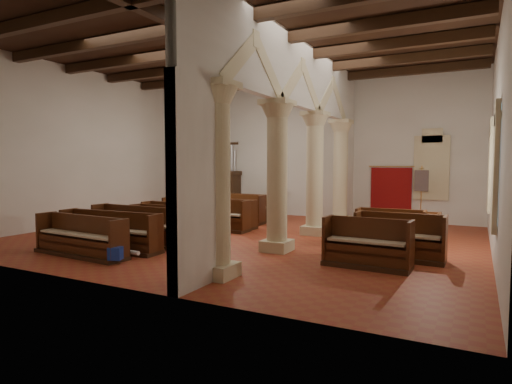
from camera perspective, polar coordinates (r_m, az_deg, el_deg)
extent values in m
plane|color=brown|center=(13.90, -1.40, -6.03)|extent=(14.00, 14.00, 0.00)
plane|color=#301E10|center=(14.15, -1.45, 18.65)|extent=(14.00, 14.00, 0.00)
cube|color=silver|center=(19.17, 7.30, 5.70)|extent=(14.00, 0.02, 6.00)
cube|color=silver|center=(8.93, -20.48, 7.46)|extent=(14.00, 0.02, 6.00)
cube|color=silver|center=(18.14, -21.28, 5.55)|extent=(0.02, 12.00, 6.00)
cube|color=silver|center=(12.01, 29.47, 6.24)|extent=(0.02, 12.00, 6.00)
cube|color=beige|center=(9.18, -5.15, -10.34)|extent=(0.75, 0.75, 0.30)
cylinder|color=beige|center=(8.91, -5.22, 0.95)|extent=(0.56, 0.56, 3.30)
cube|color=beige|center=(11.76, 2.80, -7.14)|extent=(0.75, 0.75, 0.30)
cylinder|color=beige|center=(11.55, 2.83, 1.65)|extent=(0.56, 0.56, 3.30)
cube|color=beige|center=(14.50, 7.76, -5.05)|extent=(0.75, 0.75, 0.30)
cylinder|color=beige|center=(14.33, 7.83, 2.08)|extent=(0.56, 0.56, 3.30)
cube|color=beige|center=(17.33, 11.10, -3.61)|extent=(0.75, 0.75, 0.30)
cylinder|color=beige|center=(17.18, 11.19, 2.35)|extent=(0.56, 0.56, 3.30)
cube|color=silver|center=(13.18, 5.69, 15.42)|extent=(0.25, 11.90, 1.93)
cube|color=#337360|center=(10.50, 29.50, 2.27)|extent=(0.03, 1.00, 2.20)
cube|color=#337360|center=(14.50, 28.94, 2.62)|extent=(0.03, 1.00, 2.20)
cube|color=#337360|center=(18.05, 22.35, 3.00)|extent=(1.00, 0.03, 2.20)
cube|color=#31200F|center=(20.77, -4.98, -0.22)|extent=(2.00, 0.80, 1.80)
cube|color=#31200F|center=(20.72, -4.99, 2.54)|extent=(2.10, 0.85, 0.20)
cube|color=#331B10|center=(19.36, 2.92, -3.02)|extent=(0.61, 0.61, 0.11)
cube|color=#331B10|center=(19.30, 2.92, -1.36)|extent=(0.30, 0.30, 1.24)
cube|color=#331B10|center=(19.17, 2.82, 0.63)|extent=(0.65, 0.56, 0.22)
cube|color=maroon|center=(18.22, 17.54, -0.19)|extent=(1.60, 0.06, 2.10)
cylinder|color=#C58B3D|center=(18.16, 17.61, 3.27)|extent=(1.80, 0.04, 0.04)
cone|color=#31200F|center=(17.75, 21.07, -3.92)|extent=(0.34, 0.34, 0.11)
cylinder|color=#C58B3D|center=(17.64, 21.16, -0.43)|extent=(0.04, 0.04, 2.28)
cylinder|color=#C58B3D|center=(17.60, 21.25, 2.96)|extent=(0.10, 0.67, 0.03)
cube|color=navy|center=(17.59, 21.20, 1.42)|extent=(0.52, 0.07, 0.81)
cube|color=navy|center=(10.81, -18.24, -7.78)|extent=(0.37, 0.34, 0.30)
cube|color=navy|center=(12.11, -9.15, -6.30)|extent=(0.41, 0.37, 0.33)
cube|color=navy|center=(12.97, -6.98, -5.56)|extent=(0.43, 0.38, 0.35)
cylinder|color=white|center=(11.51, -17.20, -7.51)|extent=(1.08, 0.21, 0.11)
cylinder|color=white|center=(11.82, -18.67, -7.25)|extent=(0.88, 0.45, 0.09)
cube|color=#31200F|center=(12.08, -22.36, -7.63)|extent=(3.01, 0.88, 0.10)
cube|color=#502811|center=(11.99, -22.58, -6.39)|extent=(2.84, 0.57, 0.45)
cube|color=#502811|center=(12.10, -21.78, -5.09)|extent=(2.82, 0.25, 0.94)
cube|color=#502811|center=(13.13, -26.46, -4.53)|extent=(0.11, 0.60, 0.94)
cube|color=#502811|center=(10.94, -17.42, -5.92)|extent=(0.11, 0.60, 0.94)
cube|color=beige|center=(11.95, -22.61, -5.22)|extent=(2.72, 0.53, 0.05)
cube|color=#31200F|center=(12.52, -18.92, -7.13)|extent=(3.21, 0.85, 0.10)
cube|color=#472B0F|center=(12.44, -19.12, -5.90)|extent=(3.05, 0.54, 0.46)
cube|color=#472B0F|center=(12.56, -18.37, -4.61)|extent=(3.03, 0.20, 0.97)
cube|color=#472B0F|center=(13.60, -23.46, -4.09)|extent=(0.10, 0.61, 0.97)
cube|color=#472B0F|center=(11.38, -13.46, -5.39)|extent=(0.10, 0.61, 0.97)
cube|color=beige|center=(12.40, -19.15, -4.74)|extent=(2.93, 0.49, 0.05)
cube|color=#31200F|center=(13.26, -15.48, -6.44)|extent=(3.36, 0.87, 0.11)
cube|color=#4F1C11|center=(13.17, -15.66, -5.23)|extent=(3.19, 0.55, 0.48)
cube|color=#4F1C11|center=(13.31, -14.97, -3.97)|extent=(3.18, 0.20, 1.00)
cube|color=#4F1C11|center=(14.34, -20.25, -3.52)|extent=(0.10, 0.64, 1.00)
cube|color=#4F1C11|center=(12.15, -9.80, -4.65)|extent=(0.10, 0.64, 1.00)
cube|color=beige|center=(13.13, -15.69, -4.09)|extent=(3.06, 0.50, 0.05)
cube|color=#31200F|center=(14.01, -11.24, -5.83)|extent=(3.16, 0.84, 0.10)
cube|color=#482C0F|center=(13.93, -11.38, -4.78)|extent=(2.99, 0.55, 0.44)
cube|color=#482C0F|center=(14.07, -10.82, -3.69)|extent=(2.98, 0.23, 0.92)
cube|color=#482C0F|center=(14.94, -15.81, -3.32)|extent=(0.10, 0.58, 0.92)
cube|color=#482C0F|center=(13.06, -5.95, -4.23)|extent=(0.10, 0.58, 0.92)
cube|color=beige|center=(13.90, -11.39, -3.79)|extent=(2.87, 0.50, 0.05)
cube|color=#31200F|center=(14.67, -10.43, -5.37)|extent=(2.77, 0.81, 0.10)
cube|color=#49270F|center=(14.59, -10.57, -4.32)|extent=(2.61, 0.50, 0.45)
cube|color=#49270F|center=(14.74, -10.03, -3.25)|extent=(2.60, 0.17, 0.96)
cube|color=#49270F|center=(15.46, -14.34, -2.97)|extent=(0.09, 0.61, 0.96)
cube|color=#49270F|center=(13.83, -6.01, -3.68)|extent=(0.09, 0.61, 0.96)
cube|color=beige|center=(14.56, -10.58, -3.34)|extent=(2.51, 0.45, 0.05)
cube|color=#31200F|center=(15.60, -6.84, -4.76)|extent=(3.43, 0.76, 0.11)
cube|color=#44210E|center=(15.52, -6.96, -3.73)|extent=(3.28, 0.44, 0.47)
cube|color=#44210E|center=(15.68, -6.46, -2.68)|extent=(3.28, 0.09, 1.00)
cube|color=#44210E|center=(16.54, -11.63, -2.39)|extent=(0.08, 0.63, 1.00)
cube|color=#44210E|center=(14.67, -1.37, -3.12)|extent=(0.08, 0.63, 1.00)
cube|color=beige|center=(15.48, -6.96, -2.77)|extent=(3.15, 0.40, 0.05)
cube|color=#31200F|center=(16.26, -5.34, -4.41)|extent=(3.35, 0.93, 0.10)
cube|color=#46230F|center=(16.18, -5.45, -3.45)|extent=(3.18, 0.62, 0.46)
cube|color=#46230F|center=(16.34, -5.01, -2.48)|extent=(3.15, 0.29, 0.96)
cube|color=#46230F|center=(17.13, -9.88, -2.23)|extent=(0.11, 0.61, 0.96)
cube|color=#46230F|center=(15.40, -0.24, -2.86)|extent=(0.11, 0.61, 0.96)
cube|color=beige|center=(16.15, -5.45, -2.56)|extent=(3.05, 0.57, 0.05)
cube|color=#31200F|center=(17.19, -3.83, -3.92)|extent=(3.08, 0.91, 0.11)
cube|color=#523211|center=(17.11, -3.93, -2.95)|extent=(2.91, 0.57, 0.49)
cube|color=#523211|center=(17.29, -3.50, -1.97)|extent=(2.90, 0.21, 1.03)
cube|color=#523211|center=(17.96, -7.87, -1.78)|extent=(0.11, 0.66, 1.03)
cube|color=#523211|center=(16.43, 0.64, -2.28)|extent=(0.11, 0.66, 1.03)
cube|color=beige|center=(17.08, -3.94, -2.04)|extent=(2.80, 0.52, 0.05)
cube|color=#31200F|center=(18.24, -2.63, -3.47)|extent=(3.35, 0.85, 0.10)
cube|color=#4E2310|center=(18.16, -2.72, -2.60)|extent=(3.19, 0.53, 0.47)
cube|color=#4E2310|center=(18.33, -2.35, -1.72)|extent=(3.18, 0.19, 0.98)
cube|color=#4E2310|center=(19.05, -6.85, -1.53)|extent=(0.10, 0.62, 0.98)
cube|color=#4E2310|center=(17.44, 2.03, -2.02)|extent=(0.10, 0.62, 0.98)
cube|color=beige|center=(18.13, -2.72, -1.79)|extent=(3.06, 0.49, 0.05)
cube|color=#31200F|center=(10.33, 14.53, -9.38)|extent=(2.01, 0.83, 0.11)
cube|color=#47270F|center=(10.21, 14.49, -7.83)|extent=(1.84, 0.50, 0.49)
cube|color=#47270F|center=(10.40, 14.82, -6.11)|extent=(1.83, 0.15, 1.02)
cube|color=#47270F|center=(10.48, 9.49, -5.96)|extent=(0.10, 0.65, 1.02)
cube|color=#47270F|center=(10.07, 19.94, -6.55)|extent=(0.10, 0.65, 1.02)
cube|color=beige|center=(10.16, 14.51, -6.34)|extent=(1.77, 0.46, 0.05)
cube|color=#31200F|center=(11.35, 18.51, -8.25)|extent=(2.16, 0.82, 0.11)
cube|color=#45180E|center=(11.23, 18.50, -6.81)|extent=(2.01, 0.49, 0.49)
cube|color=#45180E|center=(11.43, 18.73, -5.23)|extent=(2.00, 0.12, 1.04)
cube|color=#45180E|center=(11.46, 13.44, -5.11)|extent=(0.09, 0.66, 1.04)
cube|color=#45180E|center=(11.15, 23.89, -5.59)|extent=(0.09, 0.66, 1.04)
cube|color=beige|center=(11.19, 18.53, -5.43)|extent=(1.93, 0.44, 0.05)
cube|color=#31200F|center=(12.63, 17.42, -6.99)|extent=(1.87, 0.79, 0.11)
cube|color=#461A0F|center=(12.53, 17.40, -5.73)|extent=(1.71, 0.47, 0.48)
cube|color=#461A0F|center=(12.73, 17.62, -4.38)|extent=(1.70, 0.12, 1.00)
cube|color=#461A0F|center=(12.74, 13.53, -4.30)|extent=(0.09, 0.64, 1.00)
cube|color=#461A0F|center=(12.44, 21.54, -4.67)|extent=(0.09, 0.64, 1.00)
cube|color=beige|center=(12.49, 17.43, -4.54)|extent=(1.64, 0.42, 0.05)
cube|color=#31200F|center=(13.56, 19.46, -6.32)|extent=(1.83, 0.73, 0.09)
cube|color=#532311|center=(13.47, 19.46, -5.29)|extent=(1.67, 0.45, 0.42)
cube|color=#532311|center=(13.64, 19.61, -4.19)|extent=(1.66, 0.14, 0.88)
cube|color=#532311|center=(13.64, 15.90, -4.12)|extent=(0.09, 0.56, 0.88)
cube|color=#532311|center=(13.41, 23.21, -4.42)|extent=(0.09, 0.56, 0.88)
cube|color=beige|center=(13.43, 19.49, -4.31)|extent=(1.60, 0.41, 0.05)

